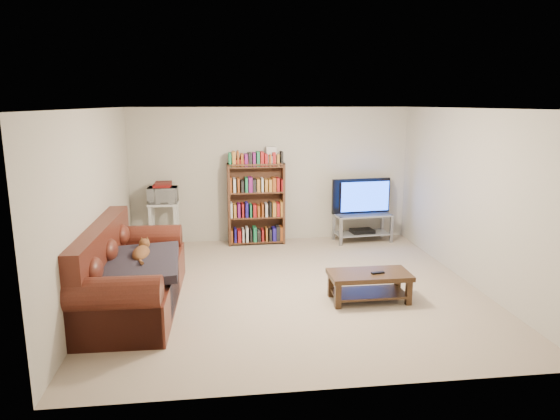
{
  "coord_description": "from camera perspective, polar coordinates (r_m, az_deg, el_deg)",
  "views": [
    {
      "loc": [
        -0.95,
        -6.37,
        2.47
      ],
      "look_at": [
        -0.1,
        0.4,
        1.0
      ],
      "focal_mm": 32.0,
      "sensor_mm": 36.0,
      "label": 1
    }
  ],
  "objects": [
    {
      "name": "cat",
      "position": [
        6.4,
        -15.59,
        -4.83
      ],
      "size": [
        0.28,
        0.66,
        0.2
      ],
      "primitive_type": null,
      "rotation": [
        0.0,
        0.0,
        -0.02
      ],
      "color": "brown",
      "rests_on": "sofa"
    },
    {
      "name": "ceiling",
      "position": [
        6.44,
        1.35,
        11.53
      ],
      "size": [
        5.0,
        5.0,
        0.0
      ],
      "primitive_type": "plane",
      "rotation": [
        3.14,
        0.0,
        0.0
      ],
      "color": "white",
      "rests_on": "ground"
    },
    {
      "name": "wall_front",
      "position": [
        4.18,
        6.32,
        -5.57
      ],
      "size": [
        5.0,
        0.0,
        5.0
      ],
      "primitive_type": "plane",
      "rotation": [
        -1.57,
        0.0,
        0.0
      ],
      "color": "beige",
      "rests_on": "ground"
    },
    {
      "name": "television",
      "position": [
        9.06,
        9.5,
        1.5
      ],
      "size": [
        1.1,
        0.25,
        0.63
      ],
      "primitive_type": "imported",
      "rotation": [
        0.0,
        0.0,
        3.24
      ],
      "color": "black",
      "rests_on": "tv_stand"
    },
    {
      "name": "coffee_table",
      "position": [
        6.48,
        10.16,
        -8.01
      ],
      "size": [
        1.02,
        0.51,
        0.37
      ],
      "rotation": [
        0.0,
        0.0,
        0.0
      ],
      "color": "#392414",
      "rests_on": "floor"
    },
    {
      "name": "blanket",
      "position": [
        6.21,
        -15.89,
        -5.94
      ],
      "size": [
        1.0,
        1.26,
        0.2
      ],
      "primitive_type": "cube",
      "rotation": [
        0.05,
        -0.04,
        0.06
      ],
      "color": "#28232C",
      "rests_on": "sofa"
    },
    {
      "name": "wall_back",
      "position": [
        9.01,
        -1.03,
        4.04
      ],
      "size": [
        5.0,
        0.0,
        5.0
      ],
      "primitive_type": "plane",
      "rotation": [
        1.57,
        0.0,
        0.0
      ],
      "color": "beige",
      "rests_on": "ground"
    },
    {
      "name": "wall_right",
      "position": [
        7.36,
        20.95,
        1.4
      ],
      "size": [
        0.0,
        5.0,
        5.0
      ],
      "primitive_type": "plane",
      "rotation": [
        1.57,
        0.0,
        -1.57
      ],
      "color": "beige",
      "rests_on": "ground"
    },
    {
      "name": "bookshelf",
      "position": [
        8.83,
        -2.75,
        0.84
      ],
      "size": [
        1.01,
        0.34,
        1.44
      ],
      "rotation": [
        0.0,
        0.0,
        0.03
      ],
      "color": "#4D2C1B",
      "rests_on": "floor"
    },
    {
      "name": "game_boxes",
      "position": [
        8.71,
        -13.29,
        2.73
      ],
      "size": [
        0.3,
        0.26,
        0.05
      ],
      "primitive_type": "cube",
      "rotation": [
        0.0,
        0.0,
        -0.03
      ],
      "color": "maroon",
      "rests_on": "microwave"
    },
    {
      "name": "microwave",
      "position": [
        8.74,
        -13.24,
        1.69
      ],
      "size": [
        0.5,
        0.35,
        0.27
      ],
      "primitive_type": "imported",
      "rotation": [
        0.0,
        0.0,
        -0.03
      ],
      "color": "silver",
      "rests_on": "microwave_stand"
    },
    {
      "name": "remote",
      "position": [
        6.42,
        11.12,
        -7.05
      ],
      "size": [
        0.17,
        0.07,
        0.02
      ],
      "primitive_type": "cube",
      "rotation": [
        0.0,
        0.0,
        0.15
      ],
      "color": "black",
      "rests_on": "coffee_table"
    },
    {
      "name": "tv_stand",
      "position": [
        9.16,
        9.4,
        -1.45
      ],
      "size": [
        1.06,
        0.55,
        0.51
      ],
      "rotation": [
        0.0,
        0.0,
        0.09
      ],
      "color": "#999EA3",
      "rests_on": "floor"
    },
    {
      "name": "microwave_stand",
      "position": [
        8.82,
        -13.11,
        -1.01
      ],
      "size": [
        0.51,
        0.38,
        0.8
      ],
      "rotation": [
        0.0,
        0.0,
        -0.03
      ],
      "color": "silver",
      "rests_on": "floor"
    },
    {
      "name": "floor",
      "position": [
        6.9,
        1.25,
        -8.82
      ],
      "size": [
        5.0,
        5.0,
        0.0
      ],
      "primitive_type": "plane",
      "color": "#C1AB8F",
      "rests_on": "ground"
    },
    {
      "name": "wall_left",
      "position": [
        6.68,
        -20.43,
        0.43
      ],
      "size": [
        0.0,
        5.0,
        5.0
      ],
      "primitive_type": "plane",
      "rotation": [
        1.57,
        0.0,
        1.57
      ],
      "color": "beige",
      "rests_on": "ground"
    },
    {
      "name": "sofa",
      "position": [
        6.48,
        -17.23,
        -7.49
      ],
      "size": [
        1.09,
        2.43,
        1.03
      ],
      "rotation": [
        0.0,
        0.0,
        -0.02
      ],
      "color": "#522015",
      "rests_on": "floor"
    },
    {
      "name": "dvd_player",
      "position": [
        9.19,
        9.36,
        -2.38
      ],
      "size": [
        0.43,
        0.32,
        0.06
      ],
      "primitive_type": "cube",
      "rotation": [
        0.0,
        0.0,
        0.09
      ],
      "color": "black",
      "rests_on": "tv_stand"
    },
    {
      "name": "shelf_clutter",
      "position": [
        8.73,
        -2.17,
        6.06
      ],
      "size": [
        0.74,
        0.24,
        0.28
      ],
      "rotation": [
        0.0,
        0.0,
        0.03
      ],
      "color": "silver",
      "rests_on": "bookshelf"
    }
  ]
}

